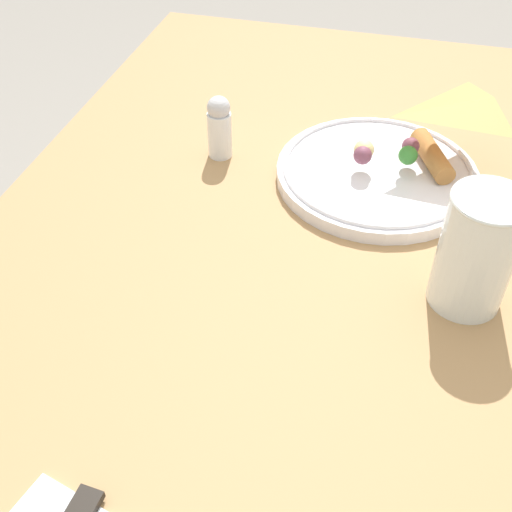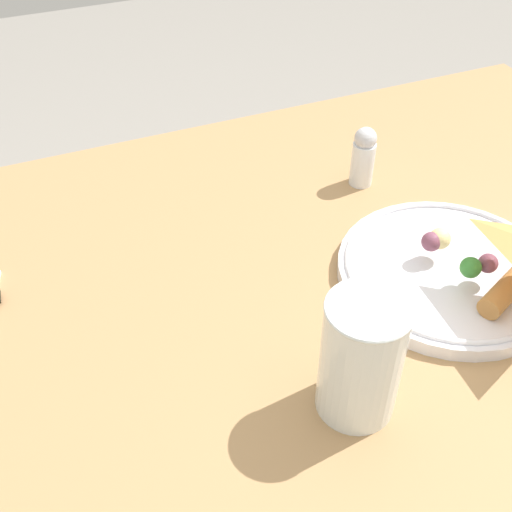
# 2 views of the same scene
# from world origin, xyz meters

# --- Properties ---
(dining_table) EXTENTS (1.16, 0.80, 0.71)m
(dining_table) POSITION_xyz_m (0.00, 0.00, 0.61)
(dining_table) COLOR #A87F51
(dining_table) RESTS_ON ground_plane
(plate_pizza) EXTENTS (0.24, 0.24, 0.06)m
(plate_pizza) POSITION_xyz_m (-0.16, 0.02, 0.73)
(plate_pizza) COLOR white
(plate_pizza) RESTS_ON dining_table
(milk_glass) EXTENTS (0.07, 0.07, 0.12)m
(milk_glass) POSITION_xyz_m (0.02, 0.12, 0.77)
(milk_glass) COLOR white
(milk_glass) RESTS_ON dining_table
(salt_shaker) EXTENTS (0.03, 0.03, 0.08)m
(salt_shaker) POSITION_xyz_m (-0.16, -0.18, 0.75)
(salt_shaker) COLOR white
(salt_shaker) RESTS_ON dining_table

